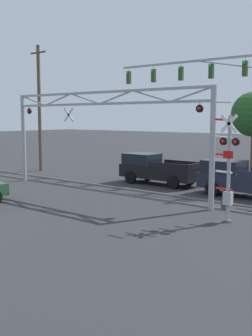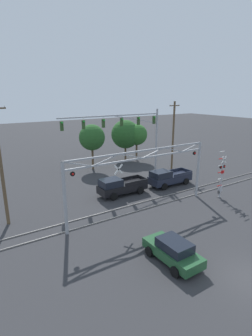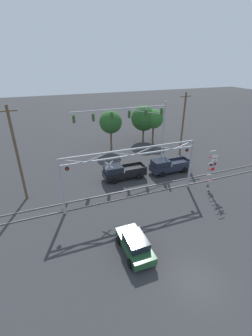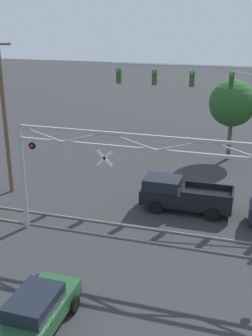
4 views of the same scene
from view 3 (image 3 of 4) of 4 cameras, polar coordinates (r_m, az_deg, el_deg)
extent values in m
plane|color=#303033|center=(18.28, 16.79, -25.86)|extent=(200.00, 200.00, 0.00)
cube|color=gray|center=(25.63, 1.32, -7.33)|extent=(80.00, 0.08, 0.10)
cube|color=gray|center=(26.75, 0.14, -5.77)|extent=(80.00, 0.08, 0.10)
cylinder|color=#9EA0A5|center=(22.45, -16.07, -4.82)|extent=(0.28, 0.28, 5.99)
cylinder|color=#9EA0A5|center=(27.37, 16.05, 0.90)|extent=(0.28, 0.28, 5.99)
cube|color=#9EA0A5|center=(22.97, 1.72, 3.26)|extent=(15.03, 0.14, 0.14)
cube|color=#9EA0A5|center=(22.72, 1.74, 4.82)|extent=(15.03, 0.14, 0.14)
cube|color=#9EA0A5|center=(21.39, -13.65, 1.73)|extent=(2.48, 0.08, 0.74)
cube|color=#9EA0A5|center=(21.77, -7.27, 2.71)|extent=(2.48, 0.08, 0.74)
cube|color=#9EA0A5|center=(22.42, -1.18, 3.62)|extent=(2.48, 0.08, 0.74)
cube|color=#9EA0A5|center=(23.32, 4.52, 4.43)|extent=(2.48, 0.08, 0.74)
cube|color=#9EA0A5|center=(24.43, 9.76, 5.13)|extent=(2.48, 0.08, 0.74)
cube|color=#9EA0A5|center=(25.72, 14.52, 5.74)|extent=(2.48, 0.08, 0.74)
cylinder|color=black|center=(21.62, -14.75, -0.15)|extent=(0.38, 0.10, 0.38)
sphere|color=red|center=(21.56, -14.72, -0.23)|extent=(0.18, 0.18, 0.18)
cylinder|color=#9EA0A5|center=(21.52, -14.82, 0.42)|extent=(0.04, 0.04, 0.10)
cylinder|color=black|center=(26.24, 15.24, 4.42)|extent=(0.38, 0.10, 0.38)
sphere|color=red|center=(26.19, 15.33, 4.37)|extent=(0.18, 0.18, 0.18)
cylinder|color=#9EA0A5|center=(26.16, 15.30, 4.91)|extent=(0.04, 0.04, 0.10)
cube|color=white|center=(22.33, -4.33, 0.78)|extent=(0.88, 0.03, 0.88)
cube|color=white|center=(22.33, -4.33, 0.78)|extent=(0.88, 0.03, 0.88)
cylinder|color=black|center=(22.31, -4.31, 0.75)|extent=(0.04, 0.04, 0.02)
cylinder|color=#9EA0A5|center=(27.53, 20.84, -1.33)|extent=(0.16, 0.16, 4.57)
cylinder|color=#59595B|center=(28.56, 20.15, -5.33)|extent=(0.35, 0.35, 0.10)
cube|color=white|center=(26.69, 21.63, 2.27)|extent=(0.78, 0.03, 0.78)
cube|color=white|center=(26.69, 21.63, 2.27)|extent=(0.78, 0.03, 0.78)
cylinder|color=black|center=(26.68, 21.67, 2.25)|extent=(0.04, 0.04, 0.02)
cylinder|color=black|center=(26.87, 20.78, 0.82)|extent=(0.32, 0.09, 0.32)
sphere|color=red|center=(26.83, 20.86, 0.77)|extent=(0.16, 0.16, 0.16)
cylinder|color=black|center=(27.23, 21.67, 0.99)|extent=(0.32, 0.09, 0.32)
sphere|color=red|center=(27.19, 21.75, 0.94)|extent=(0.16, 0.16, 0.16)
cube|color=#9EA0A5|center=(27.05, 21.23, 0.90)|extent=(0.64, 0.06, 0.06)
cube|color=red|center=(27.20, 21.18, -0.23)|extent=(0.44, 0.02, 0.32)
cube|color=#B2B2B7|center=(28.08, 20.45, -3.58)|extent=(0.36, 0.28, 0.56)
cylinder|color=red|center=(27.79, 20.26, -2.99)|extent=(0.74, 0.09, 0.12)
cylinder|color=white|center=(27.45, 20.45, -1.64)|extent=(0.74, 0.09, 0.12)
cylinder|color=red|center=(27.12, 20.64, -0.26)|extent=(0.74, 0.09, 0.12)
cylinder|color=white|center=(26.81, 20.84, 1.15)|extent=(0.74, 0.09, 0.12)
cylinder|color=red|center=(26.51, 21.04, 2.60)|extent=(0.74, 0.09, 0.12)
cylinder|color=white|center=(26.23, 21.25, 4.07)|extent=(0.74, 0.09, 0.12)
cube|color=#3F3F42|center=(28.14, 20.08, -4.26)|extent=(0.24, 0.12, 0.36)
cylinder|color=#9EA0A5|center=(33.51, 9.40, 8.83)|extent=(0.24, 0.24, 8.97)
cube|color=#9EA0A5|center=(29.84, -1.40, 14.79)|extent=(13.12, 0.14, 0.14)
cube|color=#9EA0A5|center=(31.20, 4.45, 14.08)|extent=(6.57, 0.08, 1.28)
cylinder|color=#9EA0A5|center=(28.44, -13.27, 13.28)|extent=(0.04, 0.04, 0.30)
cube|color=#28471E|center=(28.57, -13.14, 12.03)|extent=(0.30, 0.26, 0.98)
sphere|color=green|center=(28.33, -13.16, 12.66)|extent=(0.18, 0.18, 0.18)
cylinder|color=#9EA0A5|center=(28.87, -8.40, 13.85)|extent=(0.04, 0.04, 0.30)
cube|color=#28471E|center=(29.00, -8.32, 12.62)|extent=(0.30, 0.26, 0.98)
sphere|color=green|center=(28.77, -8.29, 13.25)|extent=(0.18, 0.18, 0.18)
cylinder|color=#9EA0A5|center=(29.49, -3.68, 14.31)|extent=(0.04, 0.04, 0.30)
cube|color=#28471E|center=(29.62, -3.65, 13.10)|extent=(0.30, 0.26, 0.98)
sphere|color=green|center=(29.39, -3.57, 13.72)|extent=(0.18, 0.18, 0.18)
cylinder|color=#9EA0A5|center=(30.30, 0.83, 14.67)|extent=(0.04, 0.04, 0.30)
cube|color=#28471E|center=(30.42, 0.82, 13.49)|extent=(0.30, 0.26, 0.98)
sphere|color=green|center=(30.20, 0.95, 14.09)|extent=(0.18, 0.18, 0.18)
cylinder|color=#9EA0A5|center=(31.27, 5.09, 14.92)|extent=(0.04, 0.04, 0.30)
cube|color=#28471E|center=(31.39, 5.05, 13.78)|extent=(0.30, 0.26, 0.98)
sphere|color=green|center=(31.17, 5.21, 14.36)|extent=(0.18, 0.18, 0.18)
cylinder|color=#9EA0A5|center=(32.39, 9.09, 15.09)|extent=(0.04, 0.04, 0.30)
cube|color=#28471E|center=(32.51, 9.01, 13.98)|extent=(0.30, 0.26, 0.98)
sphere|color=green|center=(32.30, 9.20, 14.54)|extent=(0.18, 0.18, 0.18)
cube|color=black|center=(29.18, -0.39, -1.15)|extent=(5.54, 1.93, 0.85)
cube|color=black|center=(28.38, -3.24, -0.21)|extent=(2.22, 1.77, 0.74)
cube|color=black|center=(28.56, 2.54, -0.47)|extent=(2.92, 0.08, 0.33)
cube|color=black|center=(30.09, 1.14, 0.98)|extent=(2.92, 0.08, 0.33)
cube|color=black|center=(29.89, 4.49, 0.72)|extent=(0.10, 1.85, 0.33)
cylinder|color=black|center=(28.06, -2.96, -3.33)|extent=(0.83, 0.24, 0.83)
cylinder|color=black|center=(29.70, -4.15, -1.63)|extent=(0.83, 0.24, 0.83)
cylinder|color=black|center=(29.17, 3.46, -2.15)|extent=(0.83, 0.24, 0.83)
cylinder|color=black|center=(30.75, 1.96, -0.57)|extent=(0.83, 0.24, 0.83)
cube|color=#1E2333|center=(31.41, 11.14, 0.38)|extent=(5.60, 1.93, 0.85)
cube|color=black|center=(30.34, 8.80, 1.30)|extent=(2.24, 1.77, 0.74)
cube|color=#1E2333|center=(31.12, 14.03, 1.04)|extent=(2.96, 0.08, 0.33)
cube|color=#1E2333|center=(32.50, 12.22, 2.31)|extent=(2.96, 0.08, 0.33)
cube|color=#1E2333|center=(32.64, 15.35, 2.06)|extent=(0.10, 1.85, 0.33)
cylinder|color=black|center=(30.02, 9.21, -1.61)|extent=(0.83, 0.24, 0.83)
cylinder|color=black|center=(31.52, 7.47, -0.09)|extent=(0.83, 0.24, 0.83)
cylinder|color=black|center=(31.78, 14.65, -0.53)|extent=(0.83, 0.24, 0.83)
cylinder|color=black|center=(33.21, 12.76, 0.85)|extent=(0.83, 0.24, 0.83)
cube|color=#23512D|center=(18.98, 2.24, -18.99)|extent=(1.81, 4.26, 0.64)
cube|color=black|center=(18.43, 2.49, -17.94)|extent=(1.54, 2.22, 0.62)
cylinder|color=black|center=(19.82, -1.88, -17.90)|extent=(0.24, 0.70, 0.70)
cylinder|color=black|center=(20.33, 3.22, -16.59)|extent=(0.24, 0.70, 0.70)
cylinder|color=black|center=(18.16, 1.05, -23.10)|extent=(0.24, 0.70, 0.70)
cylinder|color=black|center=(18.71, 6.66, -21.44)|extent=(0.24, 0.70, 0.70)
cylinder|color=brown|center=(25.62, -25.83, 2.81)|extent=(0.28, 0.28, 10.32)
cube|color=brown|center=(24.42, -27.90, 12.68)|extent=(1.80, 0.12, 0.12)
cylinder|color=silver|center=(24.33, -26.02, 13.26)|extent=(0.08, 0.08, 0.12)
cylinder|color=brown|center=(36.89, 14.22, 10.60)|extent=(0.28, 0.28, 9.78)
cube|color=brown|center=(36.07, 14.98, 17.18)|extent=(1.80, 0.12, 0.12)
cylinder|color=silver|center=(35.59, 13.87, 17.35)|extent=(0.08, 0.08, 0.12)
cylinder|color=silver|center=(36.54, 16.10, 17.31)|extent=(0.08, 0.08, 0.12)
cylinder|color=brown|center=(42.99, 6.85, 8.67)|extent=(0.32, 0.32, 3.11)
sphere|color=#2D6628|center=(42.27, 7.05, 12.25)|extent=(3.46, 3.46, 3.46)
cylinder|color=brown|center=(38.99, -3.80, 7.23)|extent=(0.32, 0.32, 3.41)
sphere|color=#265623|center=(38.14, -3.93, 11.53)|extent=(3.75, 3.75, 3.75)
cylinder|color=brown|center=(43.41, 4.39, 8.66)|extent=(0.32, 0.32, 2.70)
sphere|color=#265623|center=(42.64, 4.53, 12.51)|extent=(4.68, 4.68, 4.68)
camera|label=1|loc=(27.16, 59.43, -8.48)|focal=45.00mm
camera|label=2|loc=(6.32, -82.20, -30.48)|focal=28.00mm
camera|label=4|loc=(12.90, 62.84, -0.82)|focal=45.00mm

